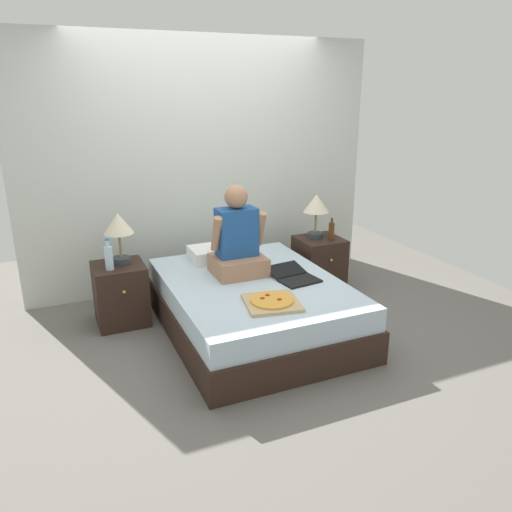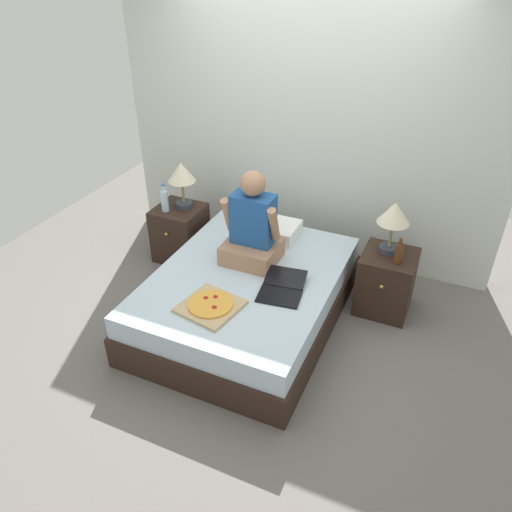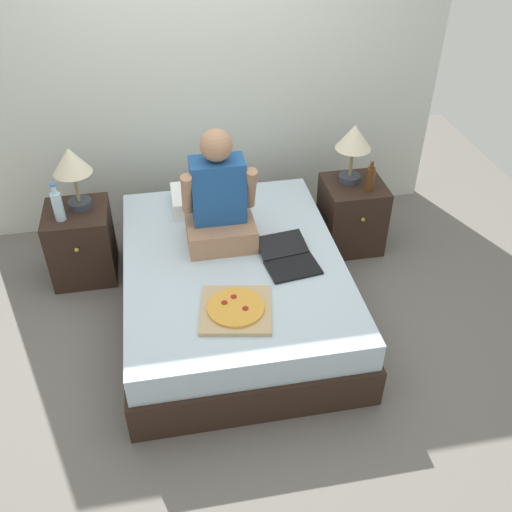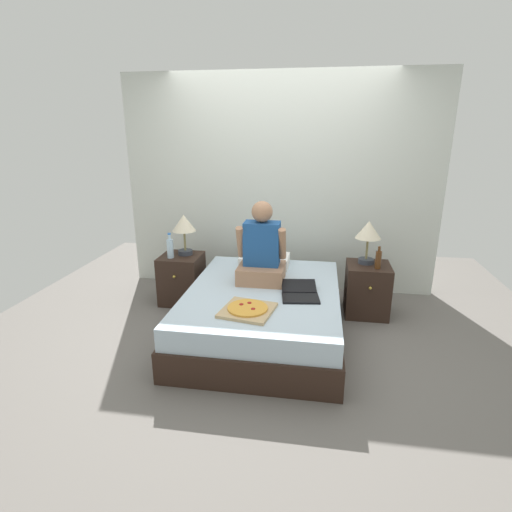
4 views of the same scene
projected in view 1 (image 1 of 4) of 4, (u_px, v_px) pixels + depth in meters
The scene contains 13 objects.
ground_plane at pixel (253, 330), 4.36m from camera, with size 5.67×5.67×0.00m, color #66605B.
wall_back at pixel (203, 166), 5.08m from camera, with size 3.67×0.12×2.50m, color silver.
bed at pixel (253, 306), 4.29m from camera, with size 1.43×1.88×0.46m.
nightstand_left at pixel (121, 294), 4.43m from camera, with size 0.44×0.47×0.54m.
lamp_on_left_nightstand at pixel (118, 227), 4.29m from camera, with size 0.26×0.26×0.45m.
water_bottle at pixel (109, 257), 4.19m from camera, with size 0.07×0.07×0.28m.
nightstand_right at pixel (319, 263), 5.19m from camera, with size 0.44×0.47×0.54m.
lamp_on_right_nightstand at pixel (316, 206), 5.03m from camera, with size 0.26×0.26×0.45m.
beer_bottle at pixel (331, 231), 5.01m from camera, with size 0.06×0.06×0.23m.
pillow at pixel (218, 253), 4.73m from camera, with size 0.52×0.34×0.12m, color white.
person_seated at pixel (237, 242), 4.30m from camera, with size 0.47×0.40×0.78m.
laptop at pixel (295, 277), 4.24m from camera, with size 0.37×0.45×0.07m.
pizza_box at pixel (272, 302), 3.75m from camera, with size 0.46×0.46×0.05m.
Camera 1 is at (-1.54, -3.60, 2.01)m, focal length 35.00 mm.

